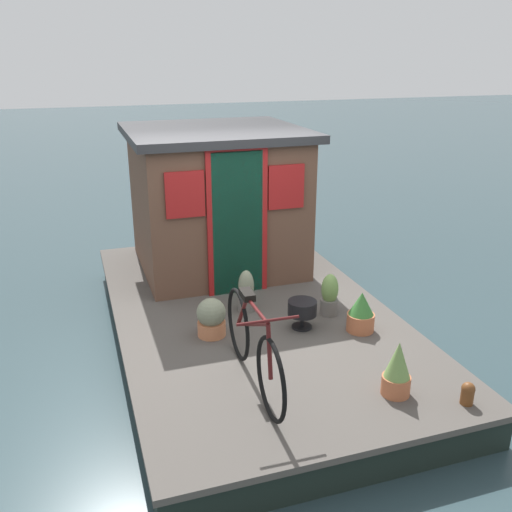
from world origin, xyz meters
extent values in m
plane|color=#2D4247|center=(0.00, 0.00, 0.00)|extent=(60.00, 60.00, 0.00)
cube|color=#4C4742|center=(0.00, 0.00, 0.35)|extent=(5.13, 2.97, 0.06)
cube|color=black|center=(0.00, 0.00, 0.16)|extent=(5.03, 2.91, 0.32)
cube|color=brown|center=(1.47, 0.00, 1.25)|extent=(1.92, 1.99, 1.73)
cube|color=#28282B|center=(1.47, 0.00, 2.16)|extent=(2.12, 2.19, 0.10)
cube|color=#144733|center=(0.49, 0.00, 1.23)|extent=(0.04, 0.60, 1.70)
cube|color=maroon|center=(0.48, 0.00, 1.28)|extent=(0.03, 0.72, 1.80)
cube|color=maroon|center=(0.49, -0.60, 1.63)|extent=(0.03, 0.44, 0.52)
cube|color=maroon|center=(0.49, 0.60, 1.63)|extent=(0.03, 0.44, 0.52)
torus|color=black|center=(-1.95, 0.46, 0.73)|extent=(0.68, 0.05, 0.68)
torus|color=black|center=(-0.98, 0.43, 0.73)|extent=(0.68, 0.05, 0.68)
cylinder|color=#4C1414|center=(-1.43, 0.44, 0.94)|extent=(0.91, 0.06, 0.47)
cylinder|color=#4C1414|center=(-1.58, 0.45, 1.15)|extent=(0.59, 0.05, 0.06)
cylinder|color=#4C1414|center=(-1.13, 0.44, 0.93)|extent=(0.34, 0.04, 0.43)
cylinder|color=#4C1414|center=(-1.91, 0.46, 0.94)|extent=(0.11, 0.04, 0.44)
cube|color=black|center=(-1.29, 0.44, 1.16)|extent=(0.20, 0.11, 0.06)
cylinder|color=#4C1414|center=(-1.87, 0.46, 1.19)|extent=(0.04, 0.50, 0.02)
cylinder|color=slate|center=(-0.03, 0.06, 0.47)|extent=(0.19, 0.19, 0.17)
ellipsoid|color=gray|center=(-0.03, 0.06, 0.68)|extent=(0.17, 0.17, 0.36)
cylinder|color=#B2603D|center=(-1.99, -0.65, 0.47)|extent=(0.24, 0.24, 0.17)
cone|color=#70934C|center=(-1.99, -0.65, 0.71)|extent=(0.22, 0.22, 0.32)
cylinder|color=#B2603D|center=(-0.86, -0.92, 0.48)|extent=(0.29, 0.29, 0.19)
cone|color=#387533|center=(-0.86, -0.92, 0.69)|extent=(0.26, 0.26, 0.24)
cylinder|color=slate|center=(-0.41, -0.78, 0.47)|extent=(0.20, 0.20, 0.18)
ellipsoid|color=#70934C|center=(-0.41, -0.78, 0.68)|extent=(0.19, 0.19, 0.35)
cylinder|color=#C6754C|center=(-0.48, 0.57, 0.46)|extent=(0.29, 0.29, 0.15)
sphere|color=gray|center=(-0.48, 0.57, 0.64)|extent=(0.30, 0.30, 0.30)
cylinder|color=black|center=(-0.62, -0.37, 0.61)|extent=(0.30, 0.30, 0.15)
cylinder|color=black|center=(-0.62, -0.37, 0.46)|extent=(0.04, 0.04, 0.15)
cylinder|color=black|center=(-0.62, -0.37, 0.39)|extent=(0.21, 0.21, 0.02)
cylinder|color=brown|center=(-2.30, -1.14, 0.45)|extent=(0.11, 0.11, 0.14)
sphere|color=brown|center=(-2.30, -1.14, 0.53)|extent=(0.11, 0.11, 0.11)
camera|label=1|loc=(-5.50, 1.75, 3.13)|focal=39.49mm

